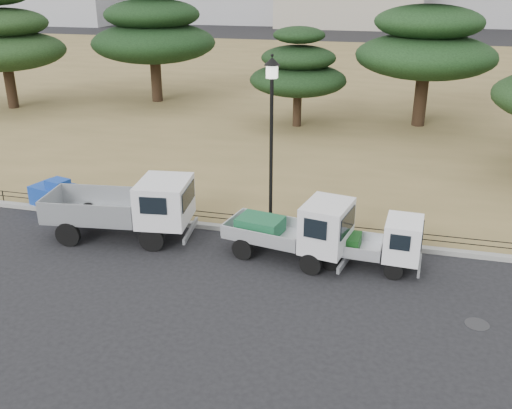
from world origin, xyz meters
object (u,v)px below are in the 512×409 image
(truck_kei_rear, at_px, (376,242))
(tarp_pile, at_px, (55,194))
(truck_large, at_px, (128,206))
(street_lamp, at_px, (272,117))
(truck_kei_front, at_px, (297,229))

(truck_kei_rear, distance_m, tarp_pile, 11.85)
(truck_large, xyz_separation_m, street_lamp, (4.37, 1.62, 2.81))
(truck_large, height_order, truck_kei_rear, truck_large)
(truck_kei_front, bearing_deg, tarp_pile, -179.82)
(truck_large, height_order, tarp_pile, truck_large)
(street_lamp, bearing_deg, truck_kei_rear, -25.52)
(truck_large, relative_size, tarp_pile, 2.75)
(truck_kei_front, distance_m, tarp_pile, 9.56)
(truck_kei_front, height_order, truck_kei_rear, truck_kei_front)
(truck_large, distance_m, tarp_pile, 4.19)
(truck_kei_front, distance_m, street_lamp, 3.64)
(truck_kei_rear, xyz_separation_m, tarp_pile, (-11.72, 1.75, -0.25))
(street_lamp, bearing_deg, truck_kei_front, -55.08)
(truck_kei_rear, xyz_separation_m, street_lamp, (-3.55, 1.69, 3.14))
(truck_kei_front, relative_size, street_lamp, 0.71)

